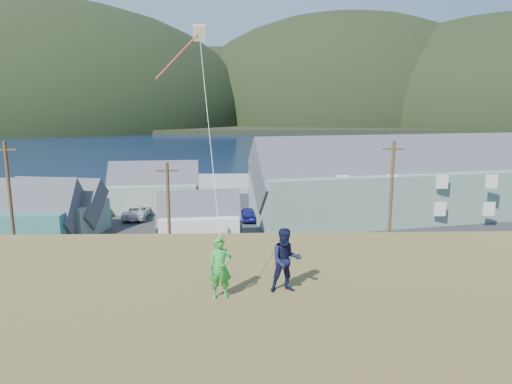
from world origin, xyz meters
TOP-DOWN VIEW (x-y plane):
  - ground at (0.00, 0.00)m, footprint 900.00×900.00m
  - grass_strip at (0.00, -2.00)m, footprint 110.00×8.00m
  - waterfront_lot at (0.00, 17.00)m, footprint 72.00×36.00m
  - wharf at (-6.00, 40.00)m, footprint 26.00×14.00m
  - far_shore at (0.00, 330.00)m, footprint 900.00×320.00m
  - far_hills at (35.59, 279.38)m, footprint 760.00×265.00m
  - lodge at (17.63, 18.21)m, footprint 32.84×15.41m
  - shed_teal at (-18.77, 9.72)m, footprint 9.22×6.60m
  - shed_palegreen_near at (-17.44, 13.04)m, footprint 9.92×7.20m
  - shed_white at (-3.14, 9.24)m, footprint 7.85×5.64m
  - shed_palegreen_far at (-9.83, 23.31)m, footprint 11.06×6.93m
  - utility_poles at (-2.78, 1.50)m, footprint 27.45×0.24m
  - parked_cars at (-9.11, 20.97)m, footprint 27.39×12.64m
  - kite_flyer_green at (0.31, -18.89)m, footprint 0.66×0.47m
  - kite_flyer_navy at (2.11, -18.49)m, footprint 0.96×0.79m
  - kite_rig at (-0.76, -13.09)m, footprint 1.13×3.29m

SIDE VIEW (x-z plane):
  - ground at x=0.00m, z-range 0.00..0.00m
  - grass_strip at x=0.00m, z-range 0.00..0.10m
  - waterfront_lot at x=0.00m, z-range 0.00..0.12m
  - wharf at x=-6.00m, z-range 0.00..0.90m
  - parked_cars at x=-9.11m, z-range 0.06..1.64m
  - far_shore at x=0.00m, z-range 0.00..2.00m
  - far_hills at x=35.59m, z-range -69.50..73.50m
  - shed_white at x=-3.14m, z-range -0.66..5.19m
  - shed_palegreen_near at x=-17.44m, z-range -0.80..5.76m
  - shed_teal at x=-18.77m, z-range -0.92..6.28m
  - shed_palegreen_far at x=-9.83m, z-range -0.84..6.28m
  - lodge at x=17.63m, z-range -1.28..9.87m
  - utility_poles at x=-2.78m, z-range -0.11..9.71m
  - kite_flyer_green at x=0.31m, z-range 7.20..8.90m
  - kite_flyer_navy at x=2.11m, z-range 7.20..9.02m
  - kite_rig at x=-0.76m, z-range 10.43..19.09m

